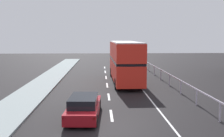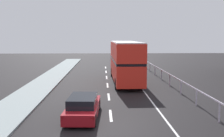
# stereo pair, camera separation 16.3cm
# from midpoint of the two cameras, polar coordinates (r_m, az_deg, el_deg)

# --- Properties ---
(ground_plane) EXTENTS (73.83, 120.00, 0.10)m
(ground_plane) POSITION_cam_midpoint_polar(r_m,az_deg,el_deg) (14.15, -0.16, -12.58)
(ground_plane) COLOR black
(lane_paint_markings) EXTENTS (3.23, 46.00, 0.01)m
(lane_paint_markings) POSITION_cam_midpoint_polar(r_m,az_deg,el_deg) (22.04, 3.94, -5.28)
(lane_paint_markings) COLOR silver
(lane_paint_markings) RESTS_ON ground
(bridge_side_railing) EXTENTS (0.10, 42.00, 1.15)m
(bridge_side_railing) POSITION_cam_midpoint_polar(r_m,az_deg,el_deg) (23.55, 13.49, -2.37)
(bridge_side_railing) COLOR #B8ADC0
(bridge_side_railing) RESTS_ON ground
(double_decker_bus_red) EXTENTS (2.73, 10.80, 4.19)m
(double_decker_bus_red) POSITION_cam_midpoint_polar(r_m,az_deg,el_deg) (26.77, 2.67, 1.78)
(double_decker_bus_red) COLOR red
(double_decker_bus_red) RESTS_ON ground
(hatchback_car_near) EXTENTS (1.97, 4.66, 1.30)m
(hatchback_car_near) POSITION_cam_midpoint_polar(r_m,az_deg,el_deg) (15.35, -6.51, -8.38)
(hatchback_car_near) COLOR maroon
(hatchback_car_near) RESTS_ON ground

